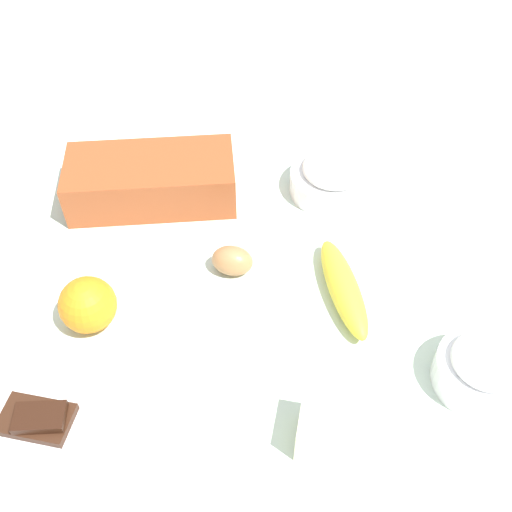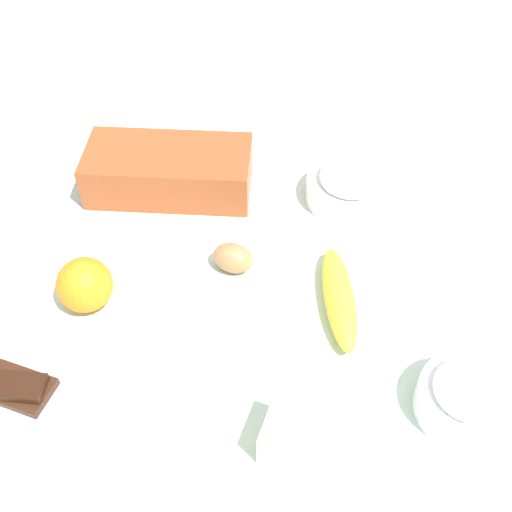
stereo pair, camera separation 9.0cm
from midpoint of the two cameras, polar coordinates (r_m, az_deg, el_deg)
name	(u,v)px [view 2 (the right image)]	position (r m, az deg, el deg)	size (l,w,h in m)	color
ground_plane	(256,277)	(0.94, 2.73, -2.18)	(2.40, 2.40, 0.02)	silver
loaf_pan	(169,170)	(1.05, -5.78, 7.94)	(0.28, 0.14, 0.08)	#9E4723
flour_bowl	(350,185)	(1.05, 11.29, 6.43)	(0.15, 0.15, 0.07)	white
sugar_bowl	(466,398)	(0.84, 22.23, -12.48)	(0.12, 0.12, 0.07)	white
banana	(339,298)	(0.90, 10.73, -4.05)	(0.19, 0.04, 0.04)	yellow
orange_fruit	(85,285)	(0.89, -13.11, -2.84)	(0.08, 0.08, 0.08)	orange
butter_block	(301,441)	(0.76, 7.80, -17.12)	(0.09, 0.06, 0.06)	#F4EDB2
egg_near_butter	(233,258)	(0.92, 0.62, -0.34)	(0.05, 0.05, 0.06)	#AF7647
chocolate_plate	(20,391)	(0.85, -18.56, -12.16)	(0.13, 0.13, 0.03)	white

